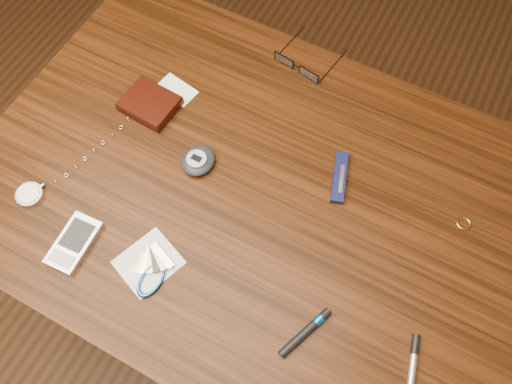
% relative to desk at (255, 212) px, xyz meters
% --- Properties ---
extents(ground, '(3.80, 3.80, 0.00)m').
position_rel_desk_xyz_m(ground, '(0.00, 0.00, -0.65)').
color(ground, '#472814').
rests_on(ground, ground).
extents(desk, '(1.00, 0.70, 0.75)m').
position_rel_desk_xyz_m(desk, '(0.00, 0.00, 0.00)').
color(desk, '#331708').
rests_on(desk, ground).
extents(wallet_and_card, '(0.12, 0.13, 0.02)m').
position_rel_desk_xyz_m(wallet_and_card, '(-0.26, 0.06, 0.11)').
color(wallet_and_card, black).
rests_on(wallet_and_card, desk).
extents(eyeglasses, '(0.12, 0.13, 0.02)m').
position_rel_desk_xyz_m(eyeglasses, '(-0.05, 0.28, 0.11)').
color(eyeglasses, black).
rests_on(eyeglasses, desk).
extents(gold_ring, '(0.03, 0.03, 0.00)m').
position_rel_desk_xyz_m(gold_ring, '(0.35, 0.11, 0.10)').
color(gold_ring, tan).
rests_on(gold_ring, desk).
extents(pocket_watch, '(0.09, 0.30, 0.01)m').
position_rel_desk_xyz_m(pocket_watch, '(-0.34, -0.19, 0.11)').
color(pocket_watch, silver).
rests_on(pocket_watch, desk).
extents(pda_phone, '(0.06, 0.10, 0.02)m').
position_rel_desk_xyz_m(pda_phone, '(-0.22, -0.23, 0.11)').
color(pda_phone, '#ADADB1').
rests_on(pda_phone, desk).
extents(pedometer, '(0.06, 0.07, 0.03)m').
position_rel_desk_xyz_m(pedometer, '(-0.11, -0.00, 0.11)').
color(pedometer, black).
rests_on(pedometer, desk).
extents(notepad_keys, '(0.11, 0.12, 0.01)m').
position_rel_desk_xyz_m(notepad_keys, '(-0.08, -0.21, 0.11)').
color(notepad_keys, silver).
rests_on(notepad_keys, desk).
extents(pocket_knife, '(0.05, 0.10, 0.01)m').
position_rel_desk_xyz_m(pocket_knife, '(0.12, 0.09, 0.11)').
color(pocket_knife, '#0D0E38').
rests_on(pocket_knife, desk).
extents(silver_pen, '(0.04, 0.14, 0.01)m').
position_rel_desk_xyz_m(silver_pen, '(0.35, -0.16, 0.11)').
color(silver_pen, silver).
rests_on(silver_pen, desk).
extents(black_blue_pen, '(0.05, 0.10, 0.01)m').
position_rel_desk_xyz_m(black_blue_pen, '(0.19, -0.18, 0.11)').
color(black_blue_pen, black).
rests_on(black_blue_pen, desk).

